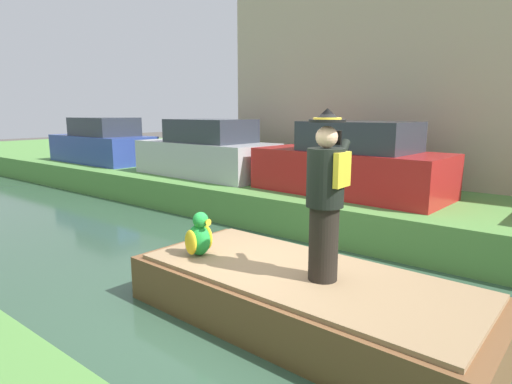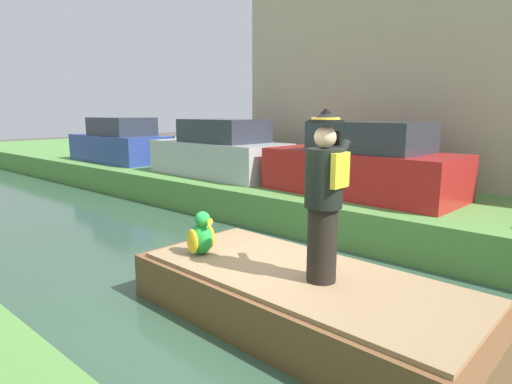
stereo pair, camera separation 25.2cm
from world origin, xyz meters
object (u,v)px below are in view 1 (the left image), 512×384
(parked_car_red, at_px, (351,164))
(person_pirate, at_px, (326,197))
(boat, at_px, (303,297))
(parked_car_silver, at_px, (207,152))
(parked_car_blue, at_px, (102,144))
(parrot_plush, at_px, (199,237))

(parked_car_red, bearing_deg, person_pirate, -157.34)
(boat, xyz_separation_m, parked_car_silver, (4.17, 5.69, 1.05))
(parked_car_blue, bearing_deg, parked_car_red, -90.00)
(parrot_plush, height_order, parked_car_red, parked_car_red)
(person_pirate, height_order, parked_car_red, person_pirate)
(boat, distance_m, parked_car_silver, 7.14)
(person_pirate, bearing_deg, parked_car_silver, 59.83)
(parrot_plush, distance_m, parked_car_red, 4.52)
(person_pirate, distance_m, parked_car_silver, 7.31)
(person_pirate, distance_m, parrot_plush, 1.81)
(boat, relative_size, parked_car_red, 1.04)
(person_pirate, relative_size, parked_car_red, 0.45)
(parked_car_blue, bearing_deg, parked_car_silver, -90.00)
(parrot_plush, bearing_deg, parked_car_silver, 43.90)
(parrot_plush, height_order, parked_car_blue, parked_car_blue)
(parrot_plush, relative_size, parked_car_silver, 0.14)
(parked_car_silver, xyz_separation_m, parked_car_blue, (0.00, 4.95, 0.00))
(person_pirate, bearing_deg, parked_car_red, 27.69)
(person_pirate, relative_size, parrot_plush, 3.25)
(parrot_plush, bearing_deg, person_pirate, -80.42)
(boat, distance_m, parrot_plush, 1.52)
(boat, height_order, parrot_plush, parrot_plush)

